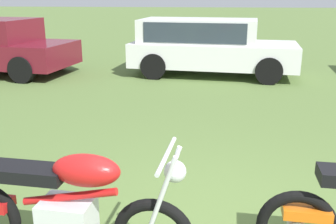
% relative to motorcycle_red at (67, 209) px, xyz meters
% --- Properties ---
extents(motorcycle_red, '(2.02, 0.64, 1.02)m').
position_rel_motorcycle_red_xyz_m(motorcycle_red, '(0.00, 0.00, 0.00)').
color(motorcycle_red, black).
rests_on(motorcycle_red, ground).
extents(car_white, '(4.34, 2.19, 1.43)m').
position_rel_motorcycle_red_xyz_m(car_white, '(0.90, 7.62, 0.36)').
color(car_white, silver).
rests_on(car_white, ground).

